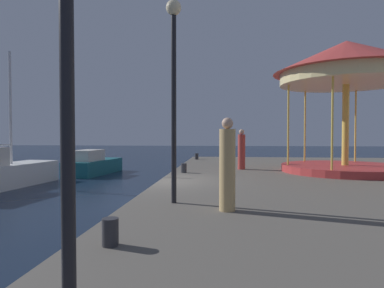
{
  "coord_description": "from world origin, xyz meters",
  "views": [
    {
      "loc": [
        2.29,
        -11.44,
        2.41
      ],
      "look_at": [
        0.68,
        4.92,
        1.95
      ],
      "focal_mm": 30.81,
      "sensor_mm": 36.0,
      "label": 1
    }
  ],
  "objects_px": {
    "lamp_post_mid_promenade": "(174,67)",
    "person_near_carousel": "(242,150)",
    "motorboat_teal": "(93,165)",
    "carousel": "(346,74)",
    "bollard_south": "(197,156)",
    "person_far_corner": "(227,167)",
    "bollard_center": "(110,232)",
    "bollard_north": "(184,168)"
  },
  "relations": [
    {
      "from": "lamp_post_mid_promenade",
      "to": "person_far_corner",
      "type": "xyz_separation_m",
      "value": [
        1.25,
        -0.69,
        -2.27
      ]
    },
    {
      "from": "lamp_post_mid_promenade",
      "to": "bollard_north",
      "type": "distance_m",
      "value": 6.86
    },
    {
      "from": "carousel",
      "to": "person_far_corner",
      "type": "height_order",
      "value": "carousel"
    },
    {
      "from": "bollard_north",
      "to": "person_far_corner",
      "type": "relative_size",
      "value": 0.2
    },
    {
      "from": "carousel",
      "to": "person_near_carousel",
      "type": "height_order",
      "value": "carousel"
    },
    {
      "from": "lamp_post_mid_promenade",
      "to": "bollard_south",
      "type": "bearing_deg",
      "value": 92.59
    },
    {
      "from": "carousel",
      "to": "bollard_south",
      "type": "relative_size",
      "value": 15.28
    },
    {
      "from": "bollard_north",
      "to": "bollard_south",
      "type": "height_order",
      "value": "same"
    },
    {
      "from": "carousel",
      "to": "bollard_center",
      "type": "height_order",
      "value": "carousel"
    },
    {
      "from": "lamp_post_mid_promenade",
      "to": "bollard_center",
      "type": "distance_m",
      "value": 4.32
    },
    {
      "from": "person_near_carousel",
      "to": "carousel",
      "type": "bearing_deg",
      "value": -9.51
    },
    {
      "from": "lamp_post_mid_promenade",
      "to": "carousel",
      "type": "bearing_deg",
      "value": 48.0
    },
    {
      "from": "bollard_south",
      "to": "carousel",
      "type": "bearing_deg",
      "value": -43.47
    },
    {
      "from": "lamp_post_mid_promenade",
      "to": "bollard_north",
      "type": "xyz_separation_m",
      "value": [
        -0.52,
        6.14,
        -3.0
      ]
    },
    {
      "from": "person_near_carousel",
      "to": "bollard_center",
      "type": "bearing_deg",
      "value": -102.66
    },
    {
      "from": "motorboat_teal",
      "to": "bollard_south",
      "type": "height_order",
      "value": "motorboat_teal"
    },
    {
      "from": "person_far_corner",
      "to": "person_near_carousel",
      "type": "xyz_separation_m",
      "value": [
        0.73,
        8.5,
        -0.05
      ]
    },
    {
      "from": "person_far_corner",
      "to": "person_near_carousel",
      "type": "height_order",
      "value": "person_far_corner"
    },
    {
      "from": "bollard_center",
      "to": "lamp_post_mid_promenade",
      "type": "bearing_deg",
      "value": 81.47
    },
    {
      "from": "motorboat_teal",
      "to": "bollard_north",
      "type": "height_order",
      "value": "motorboat_teal"
    },
    {
      "from": "carousel",
      "to": "lamp_post_mid_promenade",
      "type": "bearing_deg",
      "value": -132.0
    },
    {
      "from": "motorboat_teal",
      "to": "lamp_post_mid_promenade",
      "type": "distance_m",
      "value": 14.01
    },
    {
      "from": "lamp_post_mid_promenade",
      "to": "person_far_corner",
      "type": "height_order",
      "value": "lamp_post_mid_promenade"
    },
    {
      "from": "carousel",
      "to": "bollard_south",
      "type": "xyz_separation_m",
      "value": [
        -6.99,
        6.62,
        -4.0
      ]
    },
    {
      "from": "bollard_center",
      "to": "bollard_south",
      "type": "distance_m",
      "value": 16.77
    },
    {
      "from": "person_far_corner",
      "to": "person_near_carousel",
      "type": "relative_size",
      "value": 1.06
    },
    {
      "from": "motorboat_teal",
      "to": "carousel",
      "type": "distance_m",
      "value": 14.68
    },
    {
      "from": "lamp_post_mid_promenade",
      "to": "person_near_carousel",
      "type": "height_order",
      "value": "lamp_post_mid_promenade"
    },
    {
      "from": "carousel",
      "to": "bollard_center",
      "type": "xyz_separation_m",
      "value": [
        -6.83,
        -10.14,
        -4.0
      ]
    },
    {
      "from": "carousel",
      "to": "lamp_post_mid_promenade",
      "type": "height_order",
      "value": "carousel"
    },
    {
      "from": "motorboat_teal",
      "to": "carousel",
      "type": "bearing_deg",
      "value": -19.47
    },
    {
      "from": "motorboat_teal",
      "to": "bollard_center",
      "type": "distance_m",
      "value": 16.13
    },
    {
      "from": "motorboat_teal",
      "to": "person_near_carousel",
      "type": "bearing_deg",
      "value": -24.05
    },
    {
      "from": "motorboat_teal",
      "to": "bollard_center",
      "type": "xyz_separation_m",
      "value": [
        6.37,
        -14.81,
        0.43
      ]
    },
    {
      "from": "carousel",
      "to": "person_near_carousel",
      "type": "bearing_deg",
      "value": 170.49
    },
    {
      "from": "bollard_south",
      "to": "person_far_corner",
      "type": "relative_size",
      "value": 0.2
    },
    {
      "from": "bollard_south",
      "to": "person_far_corner",
      "type": "distance_m",
      "value": 14.53
    },
    {
      "from": "bollard_center",
      "to": "bollard_north",
      "type": "bearing_deg",
      "value": 90.4
    },
    {
      "from": "carousel",
      "to": "lamp_post_mid_promenade",
      "type": "relative_size",
      "value": 1.29
    },
    {
      "from": "carousel",
      "to": "bollard_south",
      "type": "height_order",
      "value": "carousel"
    },
    {
      "from": "motorboat_teal",
      "to": "carousel",
      "type": "xyz_separation_m",
      "value": [
        13.2,
        -4.67,
        4.43
      ]
    },
    {
      "from": "carousel",
      "to": "bollard_north",
      "type": "xyz_separation_m",
      "value": [
        -6.89,
        -0.93,
        -4.0
      ]
    }
  ]
}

